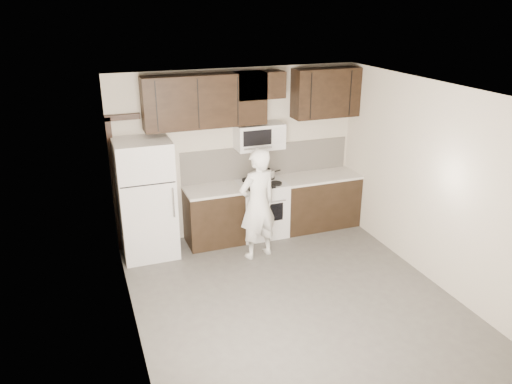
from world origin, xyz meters
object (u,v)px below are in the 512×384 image
microwave (259,136)px  refrigerator (146,199)px  stove (262,208)px  person (258,204)px

microwave → refrigerator: size_ratio=0.42×
stove → refrigerator: refrigerator is taller
person → stove: bearing=-129.5°
stove → refrigerator: (-1.85, -0.05, 0.44)m
refrigerator → microwave: bearing=5.1°
microwave → person: bearing=-112.0°
stove → microwave: microwave is taller
stove → microwave: 1.20m
refrigerator → person: (1.53, -0.63, -0.05)m
stove → microwave: size_ratio=1.24×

